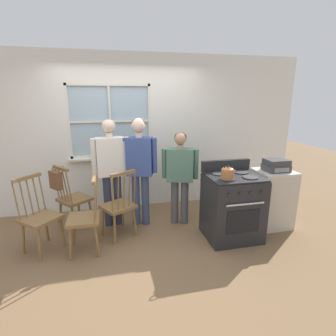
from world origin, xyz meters
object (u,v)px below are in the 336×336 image
person_elderly_left (111,164)px  handbag (56,180)px  chair_near_stove (85,219)px  chair_center_cluster (119,207)px  kettle (228,172)px  side_counter (272,198)px  potted_plant (100,154)px  stereo (276,165)px  chair_by_window (73,200)px  person_adult_right (180,171)px  stove (232,206)px  chair_near_wall (40,218)px  person_teen_center (140,162)px

person_elderly_left → handbag: 0.80m
chair_near_stove → chair_center_cluster: bearing=124.2°
handbag → chair_near_stove: bearing=-54.3°
kettle → side_counter: size_ratio=0.27×
potted_plant → stereo: 2.86m
potted_plant → side_counter: 2.90m
chair_near_stove → handbag: 0.80m
chair_by_window → handbag: (-0.18, -0.14, 0.38)m
person_adult_right → stove: size_ratio=1.35×
chair_by_window → handbag: size_ratio=3.29×
person_elderly_left → handbag: (-0.78, -0.10, -0.16)m
stove → stereo: (0.76, 0.17, 0.51)m
side_counter → stove: bearing=-165.8°
stove → potted_plant: bearing=142.6°
kettle → side_counter: (0.93, 0.32, -0.57)m
chair_near_wall → chair_near_stove: 0.60m
person_elderly_left → person_adult_right: 1.06m
chair_by_window → chair_near_wall: bearing=110.5°
person_elderly_left → stove: size_ratio=1.53×
potted_plant → chair_by_window: bearing=-125.8°
stove → stereo: 0.94m
person_adult_right → kettle: size_ratio=5.93×
chair_center_cluster → handbag: bearing=-48.6°
chair_near_wall → stove: stove is taller
chair_by_window → potted_plant: size_ratio=4.35×
person_adult_right → potted_plant: person_adult_right is taller
chair_near_wall → handbag: same height
person_teen_center → side_counter: person_teen_center is taller
person_elderly_left → chair_center_cluster: bearing=-85.8°
chair_near_stove → potted_plant: 1.43m
chair_by_window → stove: bearing=-147.9°
stove → person_elderly_left: bearing=155.0°
person_teen_center → kettle: (1.05, -0.82, -0.00)m
chair_by_window → person_adult_right: 1.69m
kettle → handbag: bearing=160.6°
chair_by_window → stereo: 3.11m
chair_center_cluster → kettle: 1.60m
chair_by_window → handbag: 0.44m
chair_by_window → stereo: (3.00, -0.64, 0.53)m
stove → handbag: 2.54m
chair_by_window → side_counter: chair_by_window is taller
stove → kettle: size_ratio=4.39×
potted_plant → stereo: size_ratio=0.68×
chair_center_cluster → chair_near_stove: bearing=3.4°
chair_near_wall → person_adult_right: (1.98, 0.35, 0.41)m
chair_near_stove → stove: size_ratio=0.93×
chair_near_wall → chair_center_cluster: 1.03m
chair_near_wall → chair_center_cluster: (1.02, 0.14, 0.00)m
chair_by_window → kettle: kettle is taller
person_elderly_left → handbag: person_elderly_left is taller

